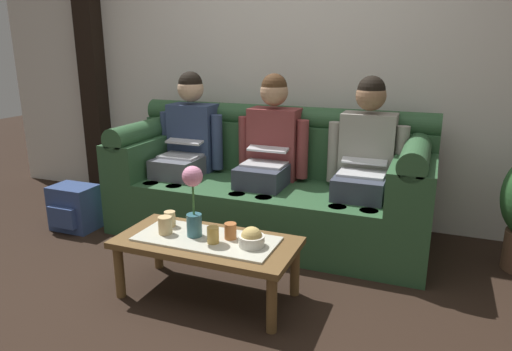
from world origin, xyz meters
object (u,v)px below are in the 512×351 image
(coffee_table, at_px, (207,247))
(snack_bowl, at_px, (252,239))
(person_left, at_px, (187,143))
(cup_far_center, at_px, (213,235))
(cup_far_left, at_px, (165,225))
(person_right, at_px, (365,159))
(backpack_left, at_px, (74,208))
(cup_near_right, at_px, (170,219))
(cup_near_left, at_px, (230,231))
(person_middle, at_px, (269,150))
(couch, at_px, (269,187))
(flower_vase, at_px, (193,196))

(coffee_table, bearing_deg, snack_bowl, -0.96)
(person_left, relative_size, cup_far_center, 13.11)
(person_left, bearing_deg, snack_bowl, -46.38)
(snack_bowl, distance_m, cup_far_left, 0.53)
(person_left, distance_m, person_right, 1.42)
(backpack_left, bearing_deg, cup_far_center, -20.41)
(cup_near_right, distance_m, cup_far_center, 0.37)
(person_right, relative_size, backpack_left, 3.44)
(person_right, xyz_separation_m, backpack_left, (-2.17, -0.51, -0.48))
(coffee_table, relative_size, cup_near_right, 11.15)
(coffee_table, bearing_deg, cup_near_left, 18.21)
(cup_near_right, xyz_separation_m, backpack_left, (-1.17, 0.44, -0.24))
(cup_far_left, bearing_deg, cup_near_right, 108.57)
(person_middle, xyz_separation_m, coffee_table, (0.00, -1.03, -0.35))
(person_right, distance_m, backpack_left, 2.28)
(couch, height_order, person_right, person_right)
(person_middle, bearing_deg, snack_bowl, -74.93)
(person_left, xyz_separation_m, cup_near_left, (0.84, -0.99, -0.25))
(person_left, distance_m, snack_bowl, 1.45)
(person_right, height_order, cup_near_left, person_right)
(cup_near_right, bearing_deg, snack_bowl, -8.29)
(couch, distance_m, person_left, 0.77)
(couch, relative_size, cup_far_left, 22.97)
(cup_near_left, bearing_deg, flower_vase, -168.88)
(couch, relative_size, person_left, 1.94)
(coffee_table, relative_size, cup_far_left, 10.03)
(cup_near_right, distance_m, backpack_left, 1.28)
(person_middle, relative_size, flower_vase, 2.95)
(cup_near_right, bearing_deg, person_left, 113.88)
(snack_bowl, bearing_deg, backpack_left, 163.14)
(backpack_left, bearing_deg, coffee_table, -19.68)
(cup_near_left, relative_size, backpack_left, 0.26)
(flower_vase, xyz_separation_m, cup_far_left, (-0.17, -0.03, -0.19))
(flower_vase, bearing_deg, couch, 85.76)
(snack_bowl, relative_size, cup_near_right, 1.55)
(couch, distance_m, snack_bowl, 1.08)
(flower_vase, height_order, snack_bowl, flower_vase)
(cup_near_left, bearing_deg, cup_near_right, 175.25)
(flower_vase, height_order, cup_near_left, flower_vase)
(cup_near_left, distance_m, cup_far_left, 0.39)
(person_left, bearing_deg, person_middle, 0.00)
(backpack_left, bearing_deg, person_left, 34.17)
(couch, bearing_deg, person_right, -0.33)
(couch, bearing_deg, backpack_left, -160.59)
(snack_bowl, bearing_deg, person_left, 133.62)
(flower_vase, bearing_deg, snack_bowl, -1.12)
(person_middle, distance_m, person_right, 0.71)
(coffee_table, distance_m, snack_bowl, 0.30)
(person_middle, height_order, backpack_left, person_middle)
(couch, xyz_separation_m, coffee_table, (-0.00, -1.04, -0.06))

